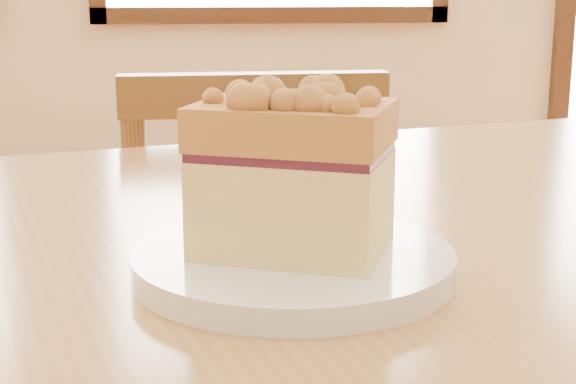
{
  "coord_description": "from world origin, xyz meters",
  "views": [
    {
      "loc": [
        -0.11,
        -0.43,
        0.94
      ],
      "look_at": [
        -0.05,
        0.14,
        0.8
      ],
      "focal_mm": 55.0,
      "sensor_mm": 36.0,
      "label": 1
    }
  ],
  "objects_px": {
    "cafe_table_main": "(347,361)",
    "cafe_chair_main": "(248,332)",
    "plate": "(293,264)",
    "cake_slice": "(291,167)"
  },
  "relations": [
    {
      "from": "cafe_table_main",
      "to": "cafe_chair_main",
      "type": "bearing_deg",
      "value": 78.44
    },
    {
      "from": "cafe_table_main",
      "to": "plate",
      "type": "distance_m",
      "value": 0.12
    },
    {
      "from": "cafe_chair_main",
      "to": "plate",
      "type": "xyz_separation_m",
      "value": [
        -0.01,
        -0.69,
        0.34
      ]
    },
    {
      "from": "cafe_table_main",
      "to": "cake_slice",
      "type": "relative_size",
      "value": 10.37
    },
    {
      "from": "cafe_table_main",
      "to": "cake_slice",
      "type": "bearing_deg",
      "value": -144.94
    },
    {
      "from": "cafe_table_main",
      "to": "cafe_chair_main",
      "type": "distance_m",
      "value": 0.68
    },
    {
      "from": "cafe_table_main",
      "to": "plate",
      "type": "bearing_deg",
      "value": -144.36
    },
    {
      "from": "cafe_table_main",
      "to": "plate",
      "type": "relative_size",
      "value": 7.11
    },
    {
      "from": "plate",
      "to": "cafe_table_main",
      "type": "bearing_deg",
      "value": 50.22
    },
    {
      "from": "plate",
      "to": "cake_slice",
      "type": "distance_m",
      "value": 0.06
    }
  ]
}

